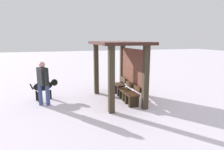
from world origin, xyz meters
The scene contains 7 objects.
ground_plane centered at (0.00, 0.00, 0.00)m, with size 60.00×60.00×0.00m, color white.
bus_shelter centered at (0.00, 0.14, 1.70)m, with size 2.88×1.78×2.30m.
bench_left_inside centered at (-0.69, 0.32, 0.31)m, with size 0.59×0.37×0.76m.
bench_center_inside centered at (0.00, 0.32, 0.28)m, with size 0.59×0.39×0.70m.
bench_right_inside centered at (0.69, 0.32, 0.29)m, with size 0.59×0.42×0.72m.
person_walking centered at (-0.23, -2.76, 0.94)m, with size 0.62×0.44×1.60m.
dog centered at (-0.91, -2.74, 0.55)m, with size 0.64×1.04×0.78m.
Camera 1 is at (6.77, -2.28, 2.41)m, focal length 30.05 mm.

